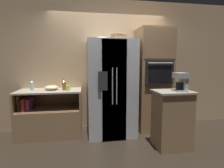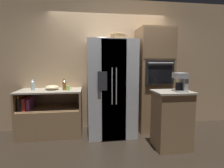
# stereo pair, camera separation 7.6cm
# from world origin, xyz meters

# --- Properties ---
(ground_plane) EXTENTS (20.00, 20.00, 0.00)m
(ground_plane) POSITION_xyz_m (0.00, 0.00, 0.00)
(ground_plane) COLOR black
(wall_back) EXTENTS (12.00, 0.06, 2.80)m
(wall_back) POSITION_xyz_m (0.00, 0.51, 1.40)
(wall_back) COLOR tan
(wall_back) RESTS_ON ground_plane
(counter_left) EXTENTS (1.22, 0.64, 0.91)m
(counter_left) POSITION_xyz_m (-1.24, 0.16, 0.34)
(counter_left) COLOR #93704C
(counter_left) RESTS_ON ground_plane
(refrigerator) EXTENTS (0.93, 0.84, 1.88)m
(refrigerator) POSITION_xyz_m (-0.02, 0.07, 0.94)
(refrigerator) COLOR silver
(refrigerator) RESTS_ON ground_plane
(wall_oven) EXTENTS (0.70, 0.66, 2.16)m
(wall_oven) POSITION_xyz_m (0.92, 0.18, 1.08)
(wall_oven) COLOR #93704C
(wall_oven) RESTS_ON ground_plane
(island_counter) EXTENTS (0.61, 0.49, 0.98)m
(island_counter) POSITION_xyz_m (0.91, -0.71, 0.49)
(island_counter) COLOR #93704C
(island_counter) RESTS_ON ground_plane
(wicker_basket) EXTENTS (0.31, 0.31, 0.11)m
(wicker_basket) POSITION_xyz_m (0.11, -0.02, 1.94)
(wicker_basket) COLOR tan
(wicker_basket) RESTS_ON refrigerator
(fruit_bowl) EXTENTS (0.29, 0.29, 0.07)m
(fruit_bowl) POSITION_xyz_m (-0.19, 0.09, 1.91)
(fruit_bowl) COLOR white
(fruit_bowl) RESTS_ON refrigerator
(bottle_tall) EXTENTS (0.07, 0.07, 0.22)m
(bottle_tall) POSITION_xyz_m (-0.94, 0.12, 1.01)
(bottle_tall) COLOR brown
(bottle_tall) RESTS_ON counter_left
(bottle_short) EXTENTS (0.07, 0.07, 0.22)m
(bottle_short) POSITION_xyz_m (-1.55, 0.19, 1.01)
(bottle_short) COLOR silver
(bottle_short) RESTS_ON counter_left
(mug) EXTENTS (0.11, 0.08, 0.10)m
(mug) POSITION_xyz_m (-0.86, 0.05, 0.96)
(mug) COLOR #B2D166
(mug) RESTS_ON counter_left
(mixing_bowl) EXTENTS (0.27, 0.27, 0.09)m
(mixing_bowl) POSITION_xyz_m (-1.19, 0.20, 0.96)
(mixing_bowl) COLOR beige
(mixing_bowl) RESTS_ON counter_left
(coffee_maker) EXTENTS (0.19, 0.21, 0.30)m
(coffee_maker) POSITION_xyz_m (1.01, -0.78, 1.15)
(coffee_maker) COLOR #B2B2B7
(coffee_maker) RESTS_ON island_counter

